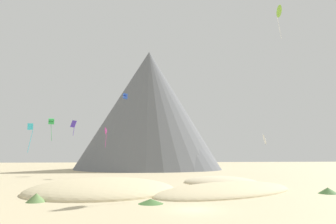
% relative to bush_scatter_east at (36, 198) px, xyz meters
% --- Properties ---
extents(ground_plane, '(400.00, 400.00, 0.00)m').
position_rel_bush_scatter_east_xyz_m(ground_plane, '(15.74, -6.46, -0.46)').
color(ground_plane, '#CCBA8E').
extents(dune_foreground_left, '(26.38, 22.26, 2.53)m').
position_rel_bush_scatter_east_xyz_m(dune_foreground_left, '(23.13, 5.94, -0.46)').
color(dune_foreground_left, beige).
rests_on(dune_foreground_left, ground_plane).
extents(dune_foreground_right, '(28.75, 29.07, 3.59)m').
position_rel_bush_scatter_east_xyz_m(dune_foreground_right, '(6.19, 9.22, -0.46)').
color(dune_foreground_right, beige).
rests_on(dune_foreground_right, ground_plane).
extents(dune_midground, '(17.81, 18.36, 2.57)m').
position_rel_bush_scatter_east_xyz_m(dune_midground, '(26.02, 18.23, -0.46)').
color(dune_midground, beige).
rests_on(dune_midground, ground_plane).
extents(bush_scatter_east, '(2.67, 2.67, 0.92)m').
position_rel_bush_scatter_east_xyz_m(bush_scatter_east, '(0.00, 0.00, 0.00)').
color(bush_scatter_east, '#668C4C').
rests_on(bush_scatter_east, ground_plane).
extents(bush_far_left, '(3.11, 3.11, 0.51)m').
position_rel_bush_scatter_east_xyz_m(bush_far_left, '(16.15, -0.76, -0.21)').
color(bush_far_left, '#668C4C').
rests_on(bush_far_left, ground_plane).
extents(bush_near_right, '(3.31, 3.31, 0.79)m').
position_rel_bush_scatter_east_xyz_m(bush_near_right, '(35.51, 2.53, -0.06)').
color(bush_near_right, '#477238').
rests_on(bush_near_right, ground_plane).
extents(bush_near_left, '(3.69, 3.69, 0.49)m').
position_rel_bush_scatter_east_xyz_m(bush_near_left, '(12.04, -2.69, -0.22)').
color(bush_near_left, '#477238').
rests_on(bush_near_left, ground_plane).
extents(bush_ridge_crest, '(1.45, 1.45, 0.79)m').
position_rel_bush_scatter_east_xyz_m(bush_ridge_crest, '(4.87, 1.93, -0.07)').
color(bush_ridge_crest, '#668C4C').
rests_on(bush_ridge_crest, ground_plane).
extents(bush_far_right, '(3.03, 3.03, 0.70)m').
position_rel_bush_scatter_east_xyz_m(bush_far_right, '(11.41, 5.23, -0.11)').
color(bush_far_right, '#386633').
rests_on(bush_far_right, ground_plane).
extents(rock_massif, '(76.71, 76.71, 45.90)m').
position_rel_bush_scatter_east_xyz_m(rock_massif, '(18.54, 78.77, 20.25)').
color(rock_massif, slate).
rests_on(rock_massif, ground_plane).
extents(kite_indigo_low, '(1.26, 0.71, 3.17)m').
position_rel_bush_scatter_east_xyz_m(kite_indigo_low, '(-1.44, 27.44, 10.59)').
color(kite_indigo_low, '#5138B2').
extents(kite_magenta_low, '(0.98, 1.78, 4.83)m').
position_rel_bush_scatter_east_xyz_m(kite_magenta_low, '(4.34, 37.60, 10.21)').
color(kite_magenta_low, '#D1339E').
extents(kite_cyan_low, '(0.98, 0.80, 5.60)m').
position_rel_bush_scatter_east_xyz_m(kite_cyan_low, '(-9.12, 25.77, 9.22)').
color(kite_cyan_low, '#33BCDB').
extents(kite_lime_high, '(0.70, 2.22, 6.29)m').
position_rel_bush_scatter_east_xyz_m(kite_lime_high, '(36.10, 13.02, 30.04)').
color(kite_lime_high, '#8CD133').
extents(kite_green_low, '(1.58, 1.65, 5.44)m').
position_rel_bush_scatter_east_xyz_m(kite_green_low, '(-8.83, 39.69, 12.52)').
color(kite_green_low, green).
extents(kite_white_low, '(1.46, 2.57, 2.43)m').
position_rel_bush_scatter_east_xyz_m(kite_white_low, '(40.32, 30.11, 8.10)').
color(kite_white_low, white).
extents(kite_blue_mid, '(1.53, 1.47, 1.61)m').
position_rel_bush_scatter_east_xyz_m(kite_blue_mid, '(8.35, 53.00, 21.79)').
color(kite_blue_mid, blue).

